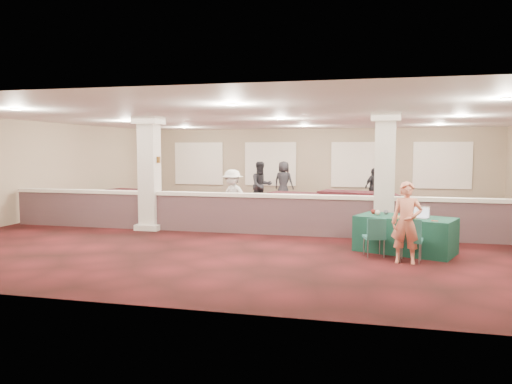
% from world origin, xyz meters
% --- Properties ---
extents(ground, '(16.00, 16.00, 0.00)m').
position_xyz_m(ground, '(0.00, 0.00, 0.00)').
color(ground, '#431012').
rests_on(ground, ground).
extents(wall_back, '(16.00, 0.04, 3.20)m').
position_xyz_m(wall_back, '(0.00, 8.00, 1.60)').
color(wall_back, gray).
rests_on(wall_back, ground).
extents(wall_front, '(16.00, 0.04, 3.20)m').
position_xyz_m(wall_front, '(0.00, -8.00, 1.60)').
color(wall_front, gray).
rests_on(wall_front, ground).
extents(wall_left, '(0.04, 16.00, 3.20)m').
position_xyz_m(wall_left, '(-8.00, 0.00, 1.60)').
color(wall_left, gray).
rests_on(wall_left, ground).
extents(ceiling, '(16.00, 16.00, 0.02)m').
position_xyz_m(ceiling, '(0.00, 0.00, 3.20)').
color(ceiling, silver).
rests_on(ceiling, wall_back).
extents(partition_wall, '(15.60, 0.28, 1.10)m').
position_xyz_m(partition_wall, '(0.00, -1.50, 0.57)').
color(partition_wall, '#543940').
rests_on(partition_wall, ground).
extents(column_left, '(0.72, 0.72, 3.20)m').
position_xyz_m(column_left, '(-3.50, -1.50, 1.64)').
color(column_left, silver).
rests_on(column_left, ground).
extents(column_right, '(0.72, 0.72, 3.20)m').
position_xyz_m(column_right, '(3.00, -1.50, 1.64)').
color(column_right, silver).
rests_on(column_right, ground).
extents(sconce_left, '(0.12, 0.12, 0.18)m').
position_xyz_m(sconce_left, '(-3.78, -1.50, 2.00)').
color(sconce_left, brown).
rests_on(sconce_left, column_left).
extents(sconce_right, '(0.12, 0.12, 0.18)m').
position_xyz_m(sconce_right, '(-3.22, -1.50, 2.00)').
color(sconce_right, brown).
rests_on(sconce_right, column_left).
extents(near_table, '(2.32, 1.71, 0.80)m').
position_xyz_m(near_table, '(3.45, -3.10, 0.40)').
color(near_table, '#0F3A2E').
rests_on(near_table, ground).
extents(conf_chair_main, '(0.52, 0.52, 0.91)m').
position_xyz_m(conf_chair_main, '(3.51, -4.11, 0.54)').
color(conf_chair_main, '#22635E').
rests_on(conf_chair_main, ground).
extents(conf_chair_side, '(0.52, 0.52, 0.84)m').
position_xyz_m(conf_chair_side, '(2.80, -3.75, 0.50)').
color(conf_chair_side, '#22635E').
rests_on(conf_chair_side, ground).
extents(woman, '(0.64, 0.47, 1.66)m').
position_xyz_m(woman, '(3.42, -4.21, 0.83)').
color(woman, '#D3755C').
rests_on(woman, ground).
extents(far_table_front_left, '(1.97, 1.32, 0.73)m').
position_xyz_m(far_table_front_left, '(-6.50, 3.00, 0.37)').
color(far_table_front_left, black).
rests_on(far_table_front_left, ground).
extents(far_table_front_center, '(1.99, 1.29, 0.74)m').
position_xyz_m(far_table_front_center, '(-0.03, 3.00, 0.37)').
color(far_table_front_center, black).
rests_on(far_table_front_center, ground).
extents(far_table_front_right, '(1.81, 1.31, 0.66)m').
position_xyz_m(far_table_front_right, '(6.50, 1.61, 0.33)').
color(far_table_front_right, black).
rests_on(far_table_front_right, ground).
extents(far_table_back_left, '(1.76, 1.11, 0.66)m').
position_xyz_m(far_table_back_left, '(-6.39, 3.56, 0.33)').
color(far_table_back_left, black).
rests_on(far_table_back_left, ground).
extents(far_table_back_center, '(2.20, 1.50, 0.81)m').
position_xyz_m(far_table_back_center, '(1.85, 3.20, 0.41)').
color(far_table_back_center, black).
rests_on(far_table_back_center, ground).
extents(far_table_back_right, '(1.93, 1.20, 0.73)m').
position_xyz_m(far_table_back_right, '(2.66, 3.20, 0.36)').
color(far_table_back_right, black).
rests_on(far_table_back_right, ground).
extents(attendee_a, '(0.99, 0.90, 1.82)m').
position_xyz_m(attendee_a, '(-1.50, 3.96, 0.91)').
color(attendee_a, black).
rests_on(attendee_a, ground).
extents(attendee_b, '(1.18, 0.87, 1.68)m').
position_xyz_m(attendee_b, '(-1.48, 0.00, 0.84)').
color(attendee_b, white).
rests_on(attendee_b, ground).
extents(attendee_c, '(0.91, 0.96, 1.53)m').
position_xyz_m(attendee_c, '(2.67, 6.00, 0.77)').
color(attendee_c, black).
rests_on(attendee_c, ground).
extents(attendee_d, '(0.96, 0.68, 1.77)m').
position_xyz_m(attendee_d, '(-1.11, 6.55, 0.89)').
color(attendee_d, black).
rests_on(attendee_d, ground).
extents(laptop_base, '(0.43, 0.36, 0.02)m').
position_xyz_m(laptop_base, '(3.74, -3.27, 0.81)').
color(laptop_base, silver).
rests_on(laptop_base, near_table).
extents(laptop_screen, '(0.34, 0.14, 0.24)m').
position_xyz_m(laptop_screen, '(3.79, -3.15, 0.94)').
color(laptop_screen, silver).
rests_on(laptop_screen, near_table).
extents(screen_glow, '(0.31, 0.12, 0.21)m').
position_xyz_m(screen_glow, '(3.78, -3.16, 0.93)').
color(screen_glow, silver).
rests_on(screen_glow, near_table).
extents(knitting, '(0.53, 0.46, 0.03)m').
position_xyz_m(knitting, '(3.41, -3.38, 0.82)').
color(knitting, orange).
rests_on(knitting, near_table).
extents(yarn_cream, '(0.12, 0.12, 0.12)m').
position_xyz_m(yarn_cream, '(2.85, -2.99, 0.86)').
color(yarn_cream, beige).
rests_on(yarn_cream, near_table).
extents(yarn_red, '(0.11, 0.11, 0.11)m').
position_xyz_m(yarn_red, '(2.75, -2.78, 0.86)').
color(yarn_red, maroon).
rests_on(yarn_red, near_table).
extents(yarn_grey, '(0.11, 0.11, 0.11)m').
position_xyz_m(yarn_grey, '(3.04, -2.81, 0.86)').
color(yarn_grey, '#4B4B50').
rests_on(yarn_grey, near_table).
extents(scissors, '(0.13, 0.08, 0.01)m').
position_xyz_m(scissors, '(4.01, -3.64, 0.81)').
color(scissors, red).
rests_on(scissors, near_table).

